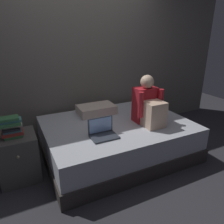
# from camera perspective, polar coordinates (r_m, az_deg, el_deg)

# --- Properties ---
(ground_plane) EXTENTS (8.00, 8.00, 0.00)m
(ground_plane) POSITION_cam_1_polar(r_m,az_deg,el_deg) (2.90, 0.39, -14.60)
(ground_plane) COLOR #2D2D33
(wall_back) EXTENTS (5.60, 0.10, 2.70)m
(wall_back) POSITION_cam_1_polar(r_m,az_deg,el_deg) (3.49, -8.70, 15.14)
(wall_back) COLOR slate
(wall_back) RESTS_ON ground_plane
(bed) EXTENTS (2.00, 1.50, 0.49)m
(bed) POSITION_cam_1_polar(r_m,az_deg,el_deg) (3.07, 1.24, -7.04)
(bed) COLOR #332D2B
(bed) RESTS_ON ground_plane
(nightstand) EXTENTS (0.44, 0.46, 0.57)m
(nightstand) POSITION_cam_1_polar(r_m,az_deg,el_deg) (2.81, -23.79, -10.96)
(nightstand) COLOR #474442
(nightstand) RESTS_ON ground_plane
(person_sitting) EXTENTS (0.39, 0.44, 0.66)m
(person_sitting) POSITION_cam_1_polar(r_m,az_deg,el_deg) (2.91, 9.72, 1.70)
(person_sitting) COLOR #B21E28
(person_sitting) RESTS_ON bed
(laptop) EXTENTS (0.32, 0.23, 0.22)m
(laptop) POSITION_cam_1_polar(r_m,az_deg,el_deg) (2.57, -2.50, -5.37)
(laptop) COLOR #333842
(laptop) RESTS_ON bed
(pillow) EXTENTS (0.56, 0.36, 0.13)m
(pillow) POSITION_cam_1_polar(r_m,az_deg,el_deg) (3.28, -4.23, 0.70)
(pillow) COLOR beige
(pillow) RESTS_ON bed
(book_stack) EXTENTS (0.23, 0.16, 0.24)m
(book_stack) POSITION_cam_1_polar(r_m,az_deg,el_deg) (2.61, -25.35, -3.69)
(book_stack) COLOR #387042
(book_stack) RESTS_ON nightstand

